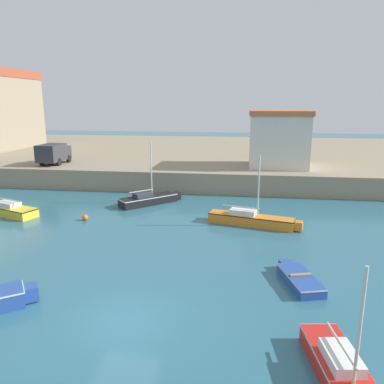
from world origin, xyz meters
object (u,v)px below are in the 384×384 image
harbor_shed_mid_row (278,139)px  truck_on_quay (54,153)px  dinghy_blue_5 (299,279)px  sailboat_orange_3 (252,219)px  sailboat_black_2 (149,199)px  sailboat_red_4 (348,382)px  mooring_buoy (85,217)px  sailboat_yellow_0 (3,208)px

harbor_shed_mid_row → truck_on_quay: bearing=-175.4°
dinghy_blue_5 → harbor_shed_mid_row: (0.60, 22.77, 4.67)m
sailboat_orange_3 → truck_on_quay: sailboat_orange_3 is taller
sailboat_black_2 → sailboat_red_4: sailboat_black_2 is taller
mooring_buoy → truck_on_quay: truck_on_quay is taller
sailboat_yellow_0 → truck_on_quay: bearing=98.2°
sailboat_orange_3 → sailboat_red_4: sailboat_orange_3 is taller
sailboat_black_2 → sailboat_orange_3: size_ratio=0.81×
sailboat_yellow_0 → sailboat_orange_3: bearing=-0.6°
sailboat_black_2 → mooring_buoy: (-3.59, -5.22, -0.22)m
sailboat_orange_3 → mooring_buoy: bearing=-177.1°
sailboat_yellow_0 → sailboat_orange_3: size_ratio=1.05×
sailboat_red_4 → dinghy_blue_5: bearing=93.8°
dinghy_blue_5 → sailboat_orange_3: bearing=103.9°
sailboat_black_2 → sailboat_orange_3: bearing=-27.8°
sailboat_black_2 → mooring_buoy: size_ratio=12.11×
sailboat_red_4 → dinghy_blue_5: (-0.47, 7.08, -0.13)m
dinghy_blue_5 → truck_on_quay: bearing=138.3°
sailboat_black_2 → sailboat_orange_3: (8.73, -4.60, 0.01)m
mooring_buoy → harbor_shed_mid_row: bearing=44.2°
sailboat_orange_3 → sailboat_yellow_0: bearing=179.4°
sailboat_orange_3 → mooring_buoy: size_ratio=15.03×
sailboat_black_2 → mooring_buoy: sailboat_black_2 is taller
dinghy_blue_5 → truck_on_quay: size_ratio=0.86×
sailboat_black_2 → sailboat_red_4: bearing=-60.9°
sailboat_yellow_0 → dinghy_blue_5: size_ratio=1.90×
sailboat_black_2 → sailboat_red_4: size_ratio=0.91×
harbor_shed_mid_row → truck_on_quay: 24.14m
sailboat_orange_3 → sailboat_red_4: bearing=-80.5°
dinghy_blue_5 → mooring_buoy: dinghy_blue_5 is taller
sailboat_red_4 → sailboat_yellow_0: bearing=144.2°
sailboat_orange_3 → mooring_buoy: sailboat_orange_3 is taller
sailboat_yellow_0 → harbor_shed_mid_row: 26.61m
dinghy_blue_5 → sailboat_red_4: bearing=-86.2°
dinghy_blue_5 → mooring_buoy: bearing=150.7°
sailboat_yellow_0 → harbor_shed_mid_row: size_ratio=1.16×
mooring_buoy → sailboat_black_2: bearing=55.5°
sailboat_red_4 → mooring_buoy: size_ratio=13.37×
mooring_buoy → harbor_shed_mid_row: (15.08, 14.64, 4.72)m
sailboat_red_4 → dinghy_blue_5: size_ratio=1.60×
sailboat_yellow_0 → harbor_shed_mid_row: (22.28, 13.84, 4.51)m
truck_on_quay → harbor_shed_mid_row: bearing=4.6°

